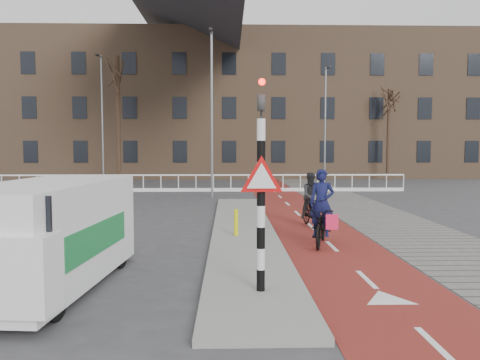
{
  "coord_description": "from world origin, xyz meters",
  "views": [
    {
      "loc": [
        -1.14,
        -9.72,
        2.53
      ],
      "look_at": [
        -0.77,
        5.0,
        1.5
      ],
      "focal_mm": 35.0,
      "sensor_mm": 36.0,
      "label": 1
    }
  ],
  "objects": [
    {
      "name": "ground",
      "position": [
        0.0,
        0.0,
        0.0
      ],
      "size": [
        120.0,
        120.0,
        0.0
      ],
      "primitive_type": "plane",
      "color": "#38383A",
      "rests_on": "ground"
    },
    {
      "name": "bike_lane",
      "position": [
        1.5,
        10.0,
        0.01
      ],
      "size": [
        2.5,
        60.0,
        0.01
      ],
      "primitive_type": "cube",
      "color": "maroon",
      "rests_on": "ground"
    },
    {
      "name": "sidewalk",
      "position": [
        4.3,
        10.0,
        0.01
      ],
      "size": [
        3.0,
        60.0,
        0.01
      ],
      "primitive_type": "cube",
      "color": "slate",
      "rests_on": "ground"
    },
    {
      "name": "curb_island",
      "position": [
        -0.7,
        4.0,
        0.06
      ],
      "size": [
        1.8,
        16.0,
        0.12
      ],
      "primitive_type": "cube",
      "color": "gray",
      "rests_on": "ground"
    },
    {
      "name": "traffic_signal",
      "position": [
        -0.6,
        -2.02,
        1.99
      ],
      "size": [
        0.8,
        0.8,
        3.68
      ],
      "color": "black",
      "rests_on": "curb_island"
    },
    {
      "name": "bollard",
      "position": [
        -0.93,
        2.95,
        0.48
      ],
      "size": [
        0.12,
        0.12,
        0.72
      ],
      "primitive_type": "cylinder",
      "color": "#D5D40B",
      "rests_on": "curb_island"
    },
    {
      "name": "cyclist_near",
      "position": [
        1.25,
        2.13,
        0.67
      ],
      "size": [
        1.17,
        2.0,
        1.96
      ],
      "rotation": [
        0.0,
        0.0,
        -0.29
      ],
      "color": "black",
      "rests_on": "bike_lane"
    },
    {
      "name": "cyclist_far",
      "position": [
        1.51,
        4.97,
        0.73
      ],
      "size": [
        0.82,
        1.63,
        1.72
      ],
      "rotation": [
        0.0,
        0.0,
        0.2
      ],
      "color": "black",
      "rests_on": "bike_lane"
    },
    {
      "name": "van",
      "position": [
        -4.35,
        -1.43,
        1.01
      ],
      "size": [
        2.15,
        4.59,
        1.92
      ],
      "rotation": [
        0.0,
        0.0,
        -0.08
      ],
      "color": "white",
      "rests_on": "ground"
    },
    {
      "name": "railing",
      "position": [
        -5.0,
        17.0,
        0.31
      ],
      "size": [
        28.0,
        0.1,
        0.99
      ],
      "color": "silver",
      "rests_on": "ground"
    },
    {
      "name": "townhouse_row",
      "position": [
        -3.0,
        32.0,
        7.81
      ],
      "size": [
        46.0,
        10.0,
        15.9
      ],
      "color": "#7F6047",
      "rests_on": "ground"
    },
    {
      "name": "tree_mid",
      "position": [
        -8.55,
        22.12,
        4.31
      ],
      "size": [
        0.28,
        0.28,
        8.61
      ],
      "primitive_type": "cylinder",
      "color": "black",
      "rests_on": "ground"
    },
    {
      "name": "tree_right",
      "position": [
        11.0,
        25.56,
        3.46
      ],
      "size": [
        0.23,
        0.23,
        6.92
      ],
      "primitive_type": "cylinder",
      "color": "black",
      "rests_on": "ground"
    },
    {
      "name": "streetlight_near",
      "position": [
        -1.97,
        13.9,
        4.13
      ],
      "size": [
        0.12,
        0.12,
        8.25
      ],
      "primitive_type": "cylinder",
      "color": "slate",
      "rests_on": "ground"
    },
    {
      "name": "streetlight_left",
      "position": [
        -9.48,
        21.63,
        4.27
      ],
      "size": [
        0.12,
        0.12,
        8.54
      ],
      "primitive_type": "cylinder",
      "color": "slate",
      "rests_on": "ground"
    },
    {
      "name": "streetlight_right",
      "position": [
        5.27,
        21.23,
        3.89
      ],
      "size": [
        0.12,
        0.12,
        7.78
      ],
      "primitive_type": "cylinder",
      "color": "slate",
      "rests_on": "ground"
    }
  ]
}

